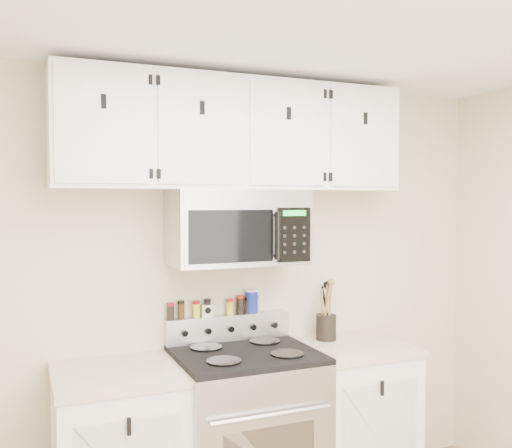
{
  "coord_description": "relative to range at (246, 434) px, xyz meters",
  "views": [
    {
      "loc": [
        -1.14,
        -1.45,
        1.78
      ],
      "look_at": [
        0.07,
        1.45,
        1.65
      ],
      "focal_mm": 40.0,
      "sensor_mm": 36.0,
      "label": 1
    }
  ],
  "objects": [
    {
      "name": "spice_jar_3",
      "position": [
        -0.13,
        0.28,
        0.67
      ],
      "size": [
        0.04,
        0.04,
        0.1
      ],
      "color": "black",
      "rests_on": "range"
    },
    {
      "name": "spice_jar_5",
      "position": [
        0.08,
        0.28,
        0.67
      ],
      "size": [
        0.05,
        0.05,
        0.11
      ],
      "color": "black",
      "rests_on": "range"
    },
    {
      "name": "spice_jar_6",
      "position": [
        0.13,
        0.28,
        0.66
      ],
      "size": [
        0.04,
        0.04,
        0.09
      ],
      "color": "#41200F",
      "rests_on": "range"
    },
    {
      "name": "utensil_crock",
      "position": [
        0.6,
        0.16,
        0.52
      ],
      "size": [
        0.12,
        0.12,
        0.36
      ],
      "color": "black",
      "rests_on": "base_cabinet_right"
    },
    {
      "name": "spice_jar_7",
      "position": [
        0.18,
        0.28,
        0.66
      ],
      "size": [
        0.04,
        0.04,
        0.1
      ],
      "color": "#C08C16",
      "rests_on": "range"
    },
    {
      "name": "spice_jar_0",
      "position": [
        -0.35,
        0.28,
        0.66
      ],
      "size": [
        0.04,
        0.04,
        0.1
      ],
      "color": "black",
      "rests_on": "range"
    },
    {
      "name": "spice_jar_1",
      "position": [
        -0.29,
        0.28,
        0.67
      ],
      "size": [
        0.04,
        0.04,
        0.1
      ],
      "color": "#3A260D",
      "rests_on": "range"
    },
    {
      "name": "spice_jar_2",
      "position": [
        -0.2,
        0.28,
        0.66
      ],
      "size": [
        0.04,
        0.04,
        0.1
      ],
      "color": "yellow",
      "rests_on": "range"
    },
    {
      "name": "base_cabinet_right",
      "position": [
        0.69,
        0.02,
        -0.03
      ],
      "size": [
        0.64,
        0.62,
        0.92
      ],
      "color": "white",
      "rests_on": "floor"
    },
    {
      "name": "upper_cabinets",
      "position": [
        -0.0,
        0.15,
        1.66
      ],
      "size": [
        2.0,
        0.35,
        0.62
      ],
      "color": "white",
      "rests_on": "back_wall"
    },
    {
      "name": "spice_jar_4",
      "position": [
        0.01,
        0.28,
        0.66
      ],
      "size": [
        0.04,
        0.04,
        0.09
      ],
      "color": "yellow",
      "rests_on": "range"
    },
    {
      "name": "range",
      "position": [
        0.0,
        0.0,
        0.0
      ],
      "size": [
        0.76,
        0.65,
        1.1
      ],
      "color": "#B7B7BA",
      "rests_on": "floor"
    },
    {
      "name": "back_wall",
      "position": [
        0.0,
        0.32,
        0.76
      ],
      "size": [
        3.5,
        0.01,
        2.5
      ],
      "primitive_type": "cube",
      "color": "beige",
      "rests_on": "floor"
    },
    {
      "name": "kitchen_timer",
      "position": [
        -0.13,
        0.28,
        0.65
      ],
      "size": [
        0.07,
        0.06,
        0.07
      ],
      "primitive_type": "cube",
      "rotation": [
        0.0,
        0.0,
        -0.11
      ],
      "color": "silver",
      "rests_on": "range"
    },
    {
      "name": "salt_canister",
      "position": [
        0.15,
        0.28,
        0.68
      ],
      "size": [
        0.08,
        0.08,
        0.14
      ],
      "color": "navy",
      "rests_on": "range"
    },
    {
      "name": "microwave",
      "position": [
        0.0,
        0.13,
        1.14
      ],
      "size": [
        0.76,
        0.44,
        0.42
      ],
      "color": "#9E9EA3",
      "rests_on": "back_wall"
    }
  ]
}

